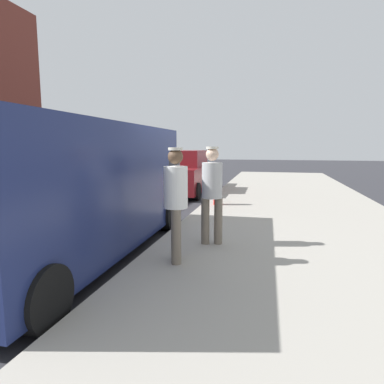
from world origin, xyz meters
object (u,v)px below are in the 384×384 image
at_px(pedestrian_in_white, 176,198).
at_px(fire_hydrant, 218,190).
at_px(parked_van, 73,187).
at_px(parking_meter_near, 175,184).
at_px(pedestrian_in_gray, 212,189).
at_px(parked_sedan_ahead, 183,174).

bearing_deg(pedestrian_in_white, fire_hydrant, 91.98).
relative_size(parked_van, fire_hydrant, 6.07).
height_order(parking_meter_near, pedestrian_in_gray, pedestrian_in_gray).
height_order(pedestrian_in_gray, parked_sedan_ahead, pedestrian_in_gray).
relative_size(parking_meter_near, pedestrian_in_white, 0.93).
xyz_separation_m(parked_van, parked_sedan_ahead, (-0.24, 7.69, -0.41)).
xyz_separation_m(parking_meter_near, parked_van, (-1.50, -0.63, -0.03)).
bearing_deg(fire_hydrant, parked_van, -109.16).
xyz_separation_m(pedestrian_in_gray, fire_hydrant, (-0.51, 3.84, -0.52)).
xyz_separation_m(pedestrian_in_white, parked_sedan_ahead, (-2.01, 7.91, -0.33)).
height_order(pedestrian_in_white, parked_sedan_ahead, pedestrian_in_white).
distance_m(parking_meter_near, pedestrian_in_gray, 0.63).
distance_m(parking_meter_near, pedestrian_in_white, 0.90).
bearing_deg(parked_sedan_ahead, parking_meter_near, -76.13).
distance_m(pedestrian_in_white, parked_van, 1.78).
xyz_separation_m(parking_meter_near, pedestrian_in_gray, (0.61, 0.14, -0.09)).
height_order(parked_van, fire_hydrant, parked_van).
distance_m(parking_meter_near, fire_hydrant, 4.03).
xyz_separation_m(pedestrian_in_white, parked_van, (-1.77, 0.22, 0.07)).
relative_size(pedestrian_in_gray, fire_hydrant, 1.92).
bearing_deg(parking_meter_near, pedestrian_in_white, -72.55).
xyz_separation_m(pedestrian_in_white, fire_hydrant, (-0.17, 4.83, -0.52)).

